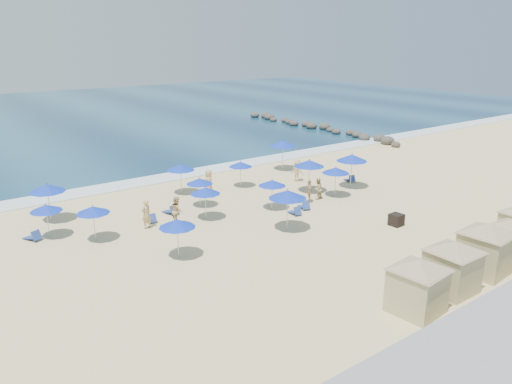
# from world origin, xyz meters

# --- Properties ---
(ground) EXTENTS (160.00, 160.00, 0.00)m
(ground) POSITION_xyz_m (0.00, 0.00, 0.00)
(ground) COLOR beige
(ground) RESTS_ON ground
(ocean) EXTENTS (160.00, 80.00, 0.06)m
(ocean) POSITION_xyz_m (0.00, 55.00, 0.03)
(ocean) COLOR #0E2F4E
(ocean) RESTS_ON ground
(surf_line) EXTENTS (160.00, 2.50, 0.08)m
(surf_line) POSITION_xyz_m (0.00, 15.50, 0.04)
(surf_line) COLOR white
(surf_line) RESTS_ON ground
(rock_jetty) EXTENTS (2.56, 26.66, 0.96)m
(rock_jetty) POSITION_xyz_m (24.01, 24.90, 0.36)
(rock_jetty) COLOR #312C29
(rock_jetty) RESTS_ON ground
(trash_bin) EXTENTS (0.77, 0.77, 0.74)m
(trash_bin) POSITION_xyz_m (4.49, -2.93, 0.37)
(trash_bin) COLOR black
(trash_bin) RESTS_ON ground
(cabana_0) EXTENTS (4.21, 4.21, 2.65)m
(cabana_0) POSITION_xyz_m (-3.13, -9.92, 1.52)
(cabana_0) COLOR tan
(cabana_0) RESTS_ON ground
(cabana_1) EXTENTS (4.27, 4.27, 2.68)m
(cabana_1) POSITION_xyz_m (-0.32, -9.74, 1.54)
(cabana_1) COLOR tan
(cabana_1) RESTS_ON ground
(cabana_2) EXTENTS (4.53, 4.53, 2.85)m
(cabana_2) POSITION_xyz_m (2.64, -9.64, 1.63)
(cabana_2) COLOR tan
(cabana_2) RESTS_ON ground
(umbrella_0) EXTENTS (1.83, 1.83, 2.09)m
(umbrella_0) POSITION_xyz_m (-13.25, 7.90, 1.81)
(umbrella_0) COLOR #A5A8AD
(umbrella_0) RESTS_ON ground
(umbrella_1) EXTENTS (1.89, 1.89, 2.15)m
(umbrella_1) POSITION_xyz_m (-11.26, 5.81, 1.87)
(umbrella_1) COLOR #A5A8AD
(umbrella_1) RESTS_ON ground
(umbrella_2) EXTENTS (2.23, 2.23, 2.53)m
(umbrella_2) POSITION_xyz_m (-12.41, 10.62, 2.20)
(umbrella_2) COLOR #A5A8AD
(umbrella_2) RESTS_ON ground
(umbrella_3) EXTENTS (1.95, 1.95, 2.22)m
(umbrella_3) POSITION_xyz_m (-8.56, 0.92, 1.92)
(umbrella_3) COLOR #A5A8AD
(umbrella_3) RESTS_ON ground
(umbrella_4) EXTENTS (2.06, 2.06, 2.35)m
(umbrella_4) POSITION_xyz_m (-2.95, 10.85, 2.03)
(umbrella_4) COLOR #A5A8AD
(umbrella_4) RESTS_ON ground
(umbrella_5) EXTENTS (1.93, 1.93, 2.19)m
(umbrella_5) POSITION_xyz_m (-4.33, 5.09, 1.90)
(umbrella_5) COLOR #A5A8AD
(umbrella_5) RESTS_ON ground
(umbrella_6) EXTENTS (1.88, 1.88, 2.14)m
(umbrella_6) POSITION_xyz_m (0.25, 4.08, 1.85)
(umbrella_6) COLOR #A5A8AD
(umbrella_6) RESTS_ON ground
(umbrella_7) EXTENTS (1.83, 1.83, 2.08)m
(umbrella_7) POSITION_xyz_m (1.64, 9.74, 1.80)
(umbrella_7) COLOR #A5A8AD
(umbrella_7) RESTS_ON ground
(umbrella_8) EXTENTS (2.27, 2.27, 2.58)m
(umbrella_8) POSITION_xyz_m (4.90, 5.51, 2.24)
(umbrella_8) COLOR #A5A8AD
(umbrella_8) RESTS_ON ground
(umbrella_9) EXTENTS (2.40, 2.40, 2.73)m
(umbrella_9) POSITION_xyz_m (7.59, 11.80, 2.37)
(umbrella_9) COLOR #A5A8AD
(umbrella_9) RESTS_ON ground
(umbrella_10) EXTENTS (2.01, 2.01, 2.28)m
(umbrella_10) POSITION_xyz_m (5.72, 3.57, 1.98)
(umbrella_10) COLOR #A5A8AD
(umbrella_10) RESTS_ON ground
(umbrella_11) EXTENTS (2.40, 2.40, 2.73)m
(umbrella_11) POSITION_xyz_m (8.32, 4.45, 2.37)
(umbrella_11) COLOR #A5A8AD
(umbrella_11) RESTS_ON ground
(umbrella_12) EXTENTS (2.30, 2.30, 2.62)m
(umbrella_12) POSITION_xyz_m (-1.44, 0.50, 2.27)
(umbrella_12) COLOR #A5A8AD
(umbrella_12) RESTS_ON ground
(umbrella_13) EXTENTS (1.84, 1.84, 2.09)m
(umbrella_13) POSITION_xyz_m (-3.34, 7.48, 1.81)
(umbrella_13) COLOR #A5A8AD
(umbrella_13) RESTS_ON ground
(beach_chair_0) EXTENTS (0.94, 1.29, 0.65)m
(beach_chair_0) POSITION_xyz_m (-14.10, 8.00, 0.23)
(beach_chair_0) COLOR #274291
(beach_chair_0) RESTS_ON ground
(beach_chair_1) EXTENTS (0.60, 1.20, 0.64)m
(beach_chair_1) POSITION_xyz_m (-7.44, 6.70, 0.22)
(beach_chair_1) COLOR #274291
(beach_chair_1) RESTS_ON ground
(beach_chair_2) EXTENTS (0.75, 1.32, 0.69)m
(beach_chair_2) POSITION_xyz_m (-5.67, 7.26, 0.24)
(beach_chair_2) COLOR #274291
(beach_chair_2) RESTS_ON ground
(beach_chair_3) EXTENTS (0.65, 1.18, 0.62)m
(beach_chair_3) POSITION_xyz_m (0.79, 2.31, 0.21)
(beach_chair_3) COLOR #274291
(beach_chair_3) RESTS_ON ground
(beach_chair_4) EXTENTS (0.89, 1.27, 0.64)m
(beach_chair_4) POSITION_xyz_m (2.04, 2.78, 0.22)
(beach_chair_4) COLOR #274291
(beach_chair_4) RESTS_ON ground
(beach_chair_5) EXTENTS (0.83, 1.25, 0.63)m
(beach_chair_5) POSITION_xyz_m (9.52, 5.60, 0.22)
(beach_chair_5) COLOR #274291
(beach_chair_5) RESTS_ON ground
(beachgoer_0) EXTENTS (0.73, 0.57, 1.79)m
(beachgoer_0) POSITION_xyz_m (-8.06, 5.87, 0.90)
(beachgoer_0) COLOR tan
(beachgoer_0) RESTS_ON ground
(beachgoer_1) EXTENTS (0.91, 1.03, 1.78)m
(beachgoer_1) POSITION_xyz_m (-6.23, 5.38, 0.89)
(beachgoer_1) COLOR tan
(beachgoer_1) RESTS_ON ground
(beachgoer_2) EXTENTS (0.84, 1.02, 1.62)m
(beachgoer_2) POSITION_xyz_m (3.31, 3.73, 0.81)
(beachgoer_2) COLOR tan
(beachgoer_2) RESTS_ON ground
(beachgoer_3) EXTENTS (0.93, 1.29, 1.80)m
(beachgoer_3) POSITION_xyz_m (6.17, 8.26, 0.90)
(beachgoer_3) COLOR tan
(beachgoer_3) RESTS_ON ground
(beachgoer_4) EXTENTS (0.94, 1.08, 1.87)m
(beachgoer_4) POSITION_xyz_m (-1.36, 9.56, 0.93)
(beachgoer_4) COLOR tan
(beachgoer_4) RESTS_ON ground
(beachgoer_5) EXTENTS (0.86, 0.73, 1.56)m
(beachgoer_5) POSITION_xyz_m (4.27, 3.86, 0.78)
(beachgoer_5) COLOR tan
(beachgoer_5) RESTS_ON ground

